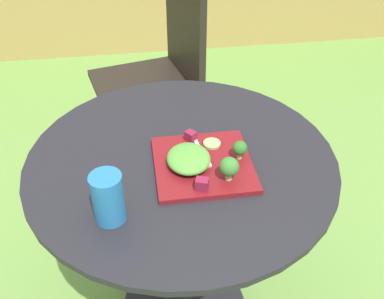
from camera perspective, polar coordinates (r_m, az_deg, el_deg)
patio_table at (r=1.36m, az=-1.21°, el=-10.67°), size 0.81×0.81×0.73m
patio_chair at (r=2.04m, az=-3.82°, el=10.84°), size 0.53×0.53×0.90m
salad_plate at (r=1.12m, az=1.44°, el=-1.93°), size 0.25×0.25×0.01m
drinking_glass at (r=0.97m, az=-10.72°, el=-6.42°), size 0.07×0.07×0.12m
fork at (r=1.14m, az=1.13°, el=-0.34°), size 0.03×0.15×0.00m
lettuce_mound at (r=1.10m, az=-0.44°, el=-1.17°), size 0.11×0.12×0.04m
broccoli_floret_0 at (r=1.11m, az=6.19°, el=0.14°), size 0.04×0.04×0.05m
broccoli_floret_1 at (r=1.05m, az=4.82°, el=-2.28°), size 0.05×0.05×0.06m
cucumber_slice_0 at (r=1.17m, az=2.59°, el=0.77°), size 0.05×0.05×0.01m
beet_chunk_0 at (r=1.03m, az=1.29°, el=-4.50°), size 0.04×0.03×0.03m
beet_chunk_1 at (r=1.18m, az=-0.17°, el=1.74°), size 0.03×0.04×0.03m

